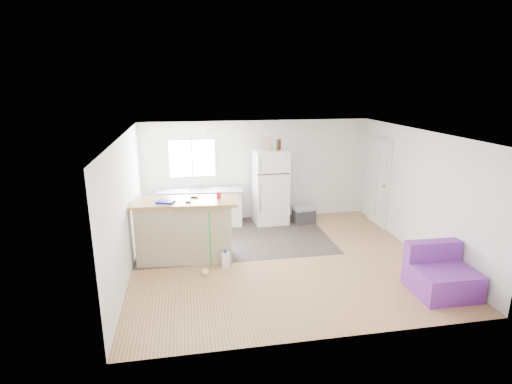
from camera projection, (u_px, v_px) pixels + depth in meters
room at (282, 199)px, 7.31m from camera, size 5.51×5.01×2.41m
vinyl_zone at (235, 237)px, 8.70m from camera, size 4.05×2.50×0.00m
window at (192, 158)px, 9.32m from camera, size 1.18×0.06×0.98m
interior_door at (379, 182)px, 9.30m from camera, size 0.11×0.92×2.10m
ceiling_fixture at (210, 129)px, 7.94m from camera, size 0.30×0.30×0.07m
kitchen_cabinets at (201, 207)px, 9.37m from camera, size 1.98×0.77×1.14m
peninsula at (185, 230)px, 7.48m from camera, size 1.96×0.89×1.17m
refrigerator at (270, 187)px, 9.45m from camera, size 0.80×0.76×1.75m
cooler at (304, 215)px, 9.57m from camera, size 0.57×0.43×0.39m
purple_seat at (440, 276)px, 6.39m from camera, size 0.94×0.89×0.76m
cleaner_jug at (226, 259)px, 7.29m from camera, size 0.16×0.12×0.32m
mop at (207, 262)px, 6.98m from camera, size 0.21×0.33×1.19m
red_cup at (219, 195)px, 7.45m from camera, size 0.09×0.09×0.12m
blue_tray at (166, 202)px, 7.18m from camera, size 0.36×0.31×0.04m
tool_a at (194, 197)px, 7.48m from camera, size 0.15×0.07×0.03m
tool_b at (188, 202)px, 7.18m from camera, size 0.10×0.05×0.03m
cardboard_box at (266, 144)px, 9.13m from camera, size 0.22×0.16×0.30m
bottle_left at (278, 145)px, 9.13m from camera, size 0.09×0.09×0.25m
bottle_right at (280, 144)px, 9.23m from camera, size 0.09×0.09×0.25m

